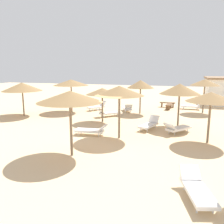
% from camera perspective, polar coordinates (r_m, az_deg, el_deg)
% --- Properties ---
extents(ground_plane, '(80.00, 80.00, 0.00)m').
position_cam_1_polar(ground_plane, '(11.75, -4.35, -8.46)').
color(ground_plane, '#DBBA8C').
extents(parasol_1, '(2.72, 2.72, 2.95)m').
position_cam_1_polar(parasol_1, '(12.45, 1.85, 5.30)').
color(parasol_1, '#75604C').
rests_on(parasol_1, ground).
extents(parasol_2, '(2.49, 2.49, 2.96)m').
position_cam_1_polar(parasol_2, '(21.29, 22.22, 6.86)').
color(parasol_2, '#75604C').
rests_on(parasol_2, ground).
extents(parasol_3, '(2.52, 2.52, 2.70)m').
position_cam_1_polar(parasol_3, '(12.68, 23.53, 3.43)').
color(parasol_3, '#75604C').
rests_on(parasol_3, ground).
extents(parasol_4, '(2.61, 2.61, 2.90)m').
position_cam_1_polar(parasol_4, '(15.46, 16.59, 5.53)').
color(parasol_4, '#75604C').
rests_on(parasol_4, ground).
extents(parasol_5, '(3.10, 3.10, 2.89)m').
position_cam_1_polar(parasol_5, '(20.57, -10.22, 7.20)').
color(parasol_5, '#75604C').
rests_on(parasol_5, ground).
extents(parasol_6, '(2.32, 2.32, 2.88)m').
position_cam_1_polar(parasol_6, '(19.57, 7.16, 6.92)').
color(parasol_6, '#75604C').
rests_on(parasol_6, ground).
extents(parasol_7, '(2.37, 2.37, 2.49)m').
position_cam_1_polar(parasol_7, '(16.39, -2.45, 5.16)').
color(parasol_7, '#75604C').
rests_on(parasol_7, ground).
extents(parasol_8, '(3.19, 3.19, 2.73)m').
position_cam_1_polar(parasol_8, '(19.97, -21.58, 5.88)').
color(parasol_8, '#75604C').
rests_on(parasol_8, ground).
extents(parasol_9, '(2.85, 2.85, 2.94)m').
position_cam_1_polar(parasol_9, '(10.03, -10.49, 3.76)').
color(parasol_9, '#75604C').
rests_on(parasol_9, ground).
extents(lounger_0, '(1.13, 1.99, 0.73)m').
position_cam_1_polar(lounger_0, '(7.74, 20.37, -17.42)').
color(lounger_0, white).
rests_on(lounger_0, ground).
extents(lounger_1, '(1.94, 0.81, 0.71)m').
position_cam_1_polar(lounger_1, '(13.45, -5.04, -4.53)').
color(lounger_1, white).
rests_on(lounger_1, ground).
extents(lounger_2, '(1.86, 0.65, 0.79)m').
position_cam_1_polar(lounger_2, '(23.00, 19.38, 1.44)').
color(lounger_2, white).
rests_on(lounger_2, ground).
extents(lounger_3, '(1.67, 1.88, 0.73)m').
position_cam_1_polar(lounger_3, '(14.37, 15.96, -3.89)').
color(lounger_3, white).
rests_on(lounger_3, ground).
extents(lounger_4, '(1.20, 1.96, 0.79)m').
position_cam_1_polar(lounger_4, '(14.94, 9.33, -3.02)').
color(lounger_4, white).
rests_on(lounger_4, ground).
extents(lounger_5, '(1.52, 1.90, 0.81)m').
position_cam_1_polar(lounger_5, '(21.42, -3.73, 1.39)').
color(lounger_5, white).
rests_on(lounger_5, ground).
extents(lounger_6, '(1.32, 1.96, 0.78)m').
position_cam_1_polar(lounger_6, '(20.59, 3.81, 0.98)').
color(lounger_6, white).
rests_on(lounger_6, ground).
extents(lounger_7, '(1.82, 1.78, 0.68)m').
position_cam_1_polar(lounger_7, '(18.48, -0.99, -0.19)').
color(lounger_7, white).
rests_on(lounger_7, ground).
extents(bench_0, '(1.51, 0.43, 0.49)m').
position_cam_1_polar(bench_0, '(23.55, 13.70, 2.02)').
color(bench_0, brown).
rests_on(bench_0, ground).
extents(bench_1, '(0.56, 1.53, 0.49)m').
position_cam_1_polar(bench_1, '(22.42, 14.04, 1.56)').
color(bench_1, brown).
rests_on(bench_1, ground).
extents(beach_cabana, '(3.87, 4.34, 2.92)m').
position_cam_1_polar(beach_cabana, '(27.47, 26.17, 4.84)').
color(beach_cabana, white).
rests_on(beach_cabana, ground).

